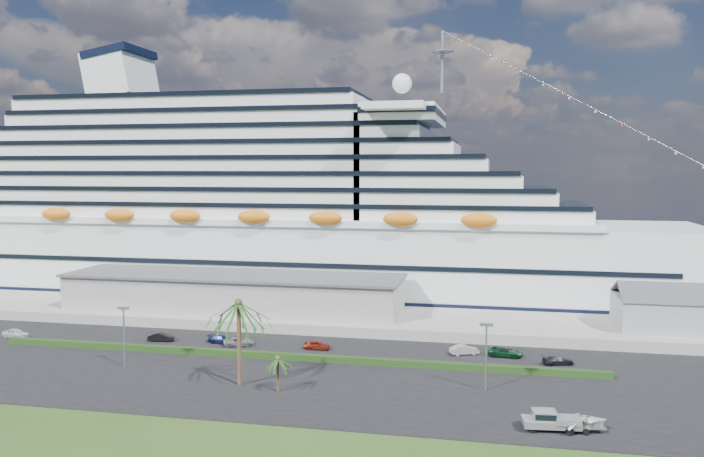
% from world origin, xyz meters
% --- Properties ---
extents(ground, '(420.00, 420.00, 0.00)m').
position_xyz_m(ground, '(0.00, 0.00, 0.00)').
color(ground, '#274416').
rests_on(ground, ground).
extents(asphalt_lot, '(140.00, 38.00, 0.12)m').
position_xyz_m(asphalt_lot, '(0.00, 11.00, 0.06)').
color(asphalt_lot, black).
rests_on(asphalt_lot, ground).
extents(wharf, '(240.00, 20.00, 1.80)m').
position_xyz_m(wharf, '(0.00, 40.00, 0.90)').
color(wharf, gray).
rests_on(wharf, ground).
extents(water, '(420.00, 160.00, 0.02)m').
position_xyz_m(water, '(0.00, 130.00, 0.01)').
color(water, black).
rests_on(water, ground).
extents(cruise_ship, '(191.00, 38.00, 54.00)m').
position_xyz_m(cruise_ship, '(-21.53, 64.00, 16.69)').
color(cruise_ship, silver).
rests_on(cruise_ship, ground).
extents(terminal_building, '(61.00, 15.00, 6.30)m').
position_xyz_m(terminal_building, '(-25.00, 40.00, 5.01)').
color(terminal_building, gray).
rests_on(terminal_building, wharf).
extents(port_shed, '(24.00, 12.31, 7.37)m').
position_xyz_m(port_shed, '(52.00, 40.00, 4.40)').
color(port_shed, gray).
rests_on(port_shed, wharf).
extents(hedge, '(88.00, 1.10, 0.90)m').
position_xyz_m(hedge, '(-8.00, 16.00, 0.57)').
color(hedge, black).
rests_on(hedge, asphalt_lot).
extents(lamp_post_left, '(1.60, 0.35, 8.27)m').
position_xyz_m(lamp_post_left, '(-28.00, 8.00, 5.34)').
color(lamp_post_left, gray).
rests_on(lamp_post_left, asphalt_lot).
extents(lamp_post_right, '(1.60, 0.35, 8.27)m').
position_xyz_m(lamp_post_right, '(20.00, 8.00, 5.34)').
color(lamp_post_right, gray).
rests_on(lamp_post_right, asphalt_lot).
extents(palm_tall, '(8.82, 8.82, 11.13)m').
position_xyz_m(palm_tall, '(-10.00, 4.00, 9.20)').
color(palm_tall, '#47301E').
rests_on(palm_tall, ground).
extents(palm_short, '(3.53, 3.53, 4.56)m').
position_xyz_m(palm_short, '(-4.50, 2.50, 3.67)').
color(palm_short, '#47301E').
rests_on(palm_short, ground).
extents(parked_car_0, '(4.53, 2.25, 1.48)m').
position_xyz_m(parked_car_0, '(-53.47, 19.04, 0.86)').
color(parked_car_0, silver).
rests_on(parked_car_0, asphalt_lot).
extents(parked_car_1, '(4.18, 2.05, 1.32)m').
position_xyz_m(parked_car_1, '(-29.84, 21.87, 0.78)').
color(parked_car_1, black).
rests_on(parked_car_1, asphalt_lot).
extents(parked_car_2, '(4.99, 3.57, 1.26)m').
position_xyz_m(parked_car_2, '(-17.00, 21.71, 0.75)').
color(parked_car_2, gray).
rests_on(parked_car_2, asphalt_lot).
extents(parked_car_3, '(4.52, 2.25, 1.26)m').
position_xyz_m(parked_car_3, '(-20.14, 22.68, 0.75)').
color(parked_car_3, '#141C47').
rests_on(parked_car_3, asphalt_lot).
extents(parked_car_4, '(3.98, 1.67, 1.34)m').
position_xyz_m(parked_car_4, '(-4.81, 22.08, 0.79)').
color(parked_car_4, maroon).
rests_on(parked_car_4, asphalt_lot).
extents(parked_car_5, '(4.45, 2.99, 1.39)m').
position_xyz_m(parked_car_5, '(16.75, 23.77, 0.81)').
color(parked_car_5, '#A2A4A9').
rests_on(parked_car_5, asphalt_lot).
extents(parked_car_6, '(5.10, 2.65, 1.37)m').
position_xyz_m(parked_car_6, '(22.56, 23.85, 0.81)').
color(parked_car_6, '#0E381D').
rests_on(parked_car_6, asphalt_lot).
extents(parked_car_7, '(4.58, 2.96, 1.23)m').
position_xyz_m(parked_car_7, '(29.57, 21.23, 0.74)').
color(parked_car_7, black).
rests_on(parked_car_7, asphalt_lot).
extents(pickup_truck, '(6.00, 2.71, 2.05)m').
position_xyz_m(pickup_truck, '(26.70, -3.64, 1.25)').
color(pickup_truck, black).
rests_on(pickup_truck, asphalt_lot).
extents(boat_trailer, '(6.19, 4.56, 1.72)m').
position_xyz_m(boat_trailer, '(29.74, -3.29, 1.26)').
color(boat_trailer, gray).
rests_on(boat_trailer, asphalt_lot).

